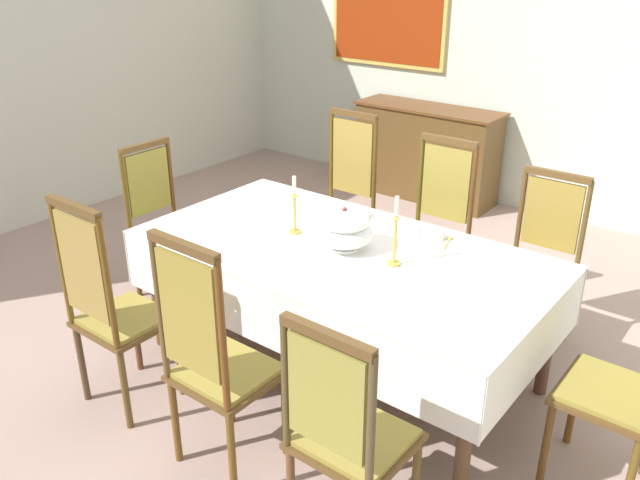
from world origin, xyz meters
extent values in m
cube|color=tan|center=(0.00, 0.00, -0.02)|extent=(7.03, 5.95, 0.04)
cube|color=silver|center=(0.00, 3.02, 1.71)|extent=(7.03, 0.08, 3.41)
cube|color=beige|center=(-3.55, 0.00, 1.71)|extent=(0.08, 5.95, 3.41)
cylinder|color=#57381A|center=(-1.04, -0.68, 0.37)|extent=(0.07, 0.07, 0.75)
cylinder|color=brown|center=(1.04, -0.68, 0.37)|extent=(0.07, 0.07, 0.75)
cylinder|color=brown|center=(-1.04, 0.31, 0.37)|extent=(0.07, 0.07, 0.75)
cylinder|color=#523322|center=(1.04, 0.31, 0.37)|extent=(0.07, 0.07, 0.75)
cube|color=#533719|center=(0.00, -0.19, 0.71)|extent=(2.15, 1.07, 0.08)
cube|color=brown|center=(0.00, -0.19, 0.76)|extent=(2.27, 1.19, 0.03)
cube|color=white|center=(0.00, -0.19, 0.78)|extent=(2.29, 1.21, 0.00)
cube|color=white|center=(0.00, -0.78, 0.60)|extent=(2.29, 0.00, 0.34)
cube|color=white|center=(0.00, 0.41, 0.60)|extent=(2.29, 0.00, 0.34)
cube|color=white|center=(-1.14, -0.19, 0.60)|extent=(0.00, 1.21, 0.34)
cube|color=white|center=(1.14, -0.19, 0.60)|extent=(0.00, 1.21, 0.34)
cylinder|color=brown|center=(-0.92, -0.94, 0.24)|extent=(0.04, 0.04, 0.47)
cylinder|color=#533322|center=(-0.54, -0.94, 0.24)|extent=(0.04, 0.04, 0.47)
cylinder|color=#4D3822|center=(-0.92, -1.30, 0.24)|extent=(0.04, 0.04, 0.47)
cylinder|color=brown|center=(-0.54, -1.30, 0.24)|extent=(0.04, 0.04, 0.47)
cube|color=brown|center=(-0.73, -1.12, 0.48)|extent=(0.44, 0.42, 0.03)
cube|color=olive|center=(-0.73, -1.12, 0.51)|extent=(0.40, 0.38, 0.02)
cylinder|color=brown|center=(-0.93, -1.31, 0.84)|extent=(0.03, 0.03, 0.69)
cylinder|color=#5B3C14|center=(-0.54, -1.31, 0.84)|extent=(0.03, 0.03, 0.69)
cube|color=olive|center=(-0.73, -1.31, 0.88)|extent=(0.34, 0.02, 0.53)
cube|color=brown|center=(-0.73, -1.31, 1.19)|extent=(0.40, 0.04, 0.04)
cylinder|color=brown|center=(-0.54, 0.57, 0.24)|extent=(0.04, 0.04, 0.47)
cylinder|color=#563418|center=(-0.92, 0.57, 0.24)|extent=(0.04, 0.04, 0.47)
cylinder|color=#4D3A25|center=(-0.54, 0.93, 0.24)|extent=(0.04, 0.04, 0.47)
cylinder|color=#59341B|center=(-0.92, 0.93, 0.24)|extent=(0.04, 0.04, 0.47)
cube|color=brown|center=(-0.73, 0.75, 0.48)|extent=(0.44, 0.42, 0.03)
cube|color=olive|center=(-0.73, 0.75, 0.51)|extent=(0.40, 0.38, 0.02)
cylinder|color=#513614|center=(-0.54, 0.94, 0.85)|extent=(0.03, 0.03, 0.72)
cylinder|color=brown|center=(-0.93, 0.94, 0.85)|extent=(0.03, 0.03, 0.72)
cube|color=olive|center=(-0.73, 0.94, 0.89)|extent=(0.34, 0.02, 0.54)
cube|color=brown|center=(-0.73, 0.94, 1.21)|extent=(0.40, 0.04, 0.04)
cylinder|color=#5D3913|center=(-0.15, -0.94, 0.24)|extent=(0.04, 0.04, 0.47)
cylinder|color=#544413|center=(0.23, -0.94, 0.24)|extent=(0.04, 0.04, 0.47)
cylinder|color=brown|center=(-0.15, -1.30, 0.24)|extent=(0.04, 0.04, 0.47)
cylinder|color=brown|center=(0.23, -1.30, 0.24)|extent=(0.04, 0.04, 0.47)
cube|color=brown|center=(0.04, -1.12, 0.48)|extent=(0.44, 0.42, 0.03)
cube|color=olive|center=(0.04, -1.12, 0.51)|extent=(0.40, 0.38, 0.02)
cylinder|color=brown|center=(-0.16, -1.31, 0.85)|extent=(0.03, 0.03, 0.71)
cylinder|color=brown|center=(0.23, -1.31, 0.85)|extent=(0.03, 0.03, 0.71)
cube|color=olive|center=(0.04, -1.31, 0.89)|extent=(0.34, 0.02, 0.54)
cube|color=brown|center=(0.04, -1.31, 1.21)|extent=(0.40, 0.04, 0.04)
cylinder|color=brown|center=(0.23, 0.57, 0.24)|extent=(0.04, 0.04, 0.47)
cylinder|color=brown|center=(-0.15, 0.57, 0.24)|extent=(0.04, 0.04, 0.47)
cylinder|color=#4F3A24|center=(0.23, 0.93, 0.24)|extent=(0.04, 0.04, 0.47)
cylinder|color=#553E19|center=(-0.15, 0.93, 0.24)|extent=(0.04, 0.04, 0.47)
cube|color=brown|center=(0.04, 0.75, 0.48)|extent=(0.44, 0.42, 0.03)
cube|color=olive|center=(0.04, 0.75, 0.51)|extent=(0.40, 0.38, 0.02)
cylinder|color=#543319|center=(0.23, 0.94, 0.82)|extent=(0.03, 0.03, 0.65)
cylinder|color=#504413|center=(-0.16, 0.94, 0.82)|extent=(0.03, 0.03, 0.65)
cube|color=olive|center=(0.04, 0.94, 0.86)|extent=(0.34, 0.02, 0.50)
cube|color=brown|center=(0.04, 0.94, 1.15)|extent=(0.40, 0.04, 0.04)
cylinder|color=#504321|center=(0.57, -0.94, 0.24)|extent=(0.04, 0.04, 0.47)
cube|color=brown|center=(0.76, -1.12, 0.48)|extent=(0.44, 0.42, 0.03)
cube|color=olive|center=(0.76, -1.12, 0.51)|extent=(0.40, 0.38, 0.02)
cylinder|color=#4D3E20|center=(0.56, -1.31, 0.79)|extent=(0.03, 0.03, 0.58)
cylinder|color=#4D3E26|center=(0.95, -1.31, 0.79)|extent=(0.03, 0.03, 0.58)
cube|color=olive|center=(0.76, -1.31, 0.81)|extent=(0.34, 0.02, 0.44)
cube|color=brown|center=(0.76, -1.31, 1.07)|extent=(0.40, 0.04, 0.04)
cylinder|color=brown|center=(0.95, 0.57, 0.24)|extent=(0.04, 0.04, 0.47)
cylinder|color=#4D4117|center=(0.57, 0.57, 0.24)|extent=(0.04, 0.04, 0.47)
cylinder|color=brown|center=(0.95, 0.93, 0.24)|extent=(0.04, 0.04, 0.47)
cylinder|color=brown|center=(0.57, 0.93, 0.24)|extent=(0.04, 0.04, 0.47)
cube|color=brown|center=(0.76, 0.75, 0.48)|extent=(0.44, 0.42, 0.03)
cube|color=olive|center=(0.76, 0.75, 0.51)|extent=(0.40, 0.38, 0.02)
cylinder|color=brown|center=(0.95, 0.94, 0.78)|extent=(0.03, 0.03, 0.57)
cylinder|color=brown|center=(0.56, 0.94, 0.78)|extent=(0.03, 0.03, 0.57)
cube|color=olive|center=(0.76, 0.94, 0.81)|extent=(0.34, 0.02, 0.43)
cube|color=brown|center=(0.76, 0.94, 1.06)|extent=(0.40, 0.04, 0.04)
cylinder|color=#5A3214|center=(-1.30, 0.00, 0.24)|extent=(0.04, 0.04, 0.47)
cylinder|color=brown|center=(-1.30, -0.38, 0.24)|extent=(0.04, 0.04, 0.47)
cylinder|color=brown|center=(-1.66, 0.00, 0.24)|extent=(0.04, 0.04, 0.47)
cylinder|color=#533716|center=(-1.66, -0.38, 0.24)|extent=(0.04, 0.04, 0.47)
cube|color=brown|center=(-1.48, -0.19, 0.48)|extent=(0.42, 0.44, 0.03)
cube|color=olive|center=(-1.48, -0.19, 0.51)|extent=(0.38, 0.40, 0.02)
cylinder|color=#533413|center=(-1.67, 0.01, 0.78)|extent=(0.03, 0.03, 0.57)
cylinder|color=#563F13|center=(-1.67, -0.38, 0.78)|extent=(0.03, 0.03, 0.57)
cube|color=olive|center=(-1.67, -0.19, 0.81)|extent=(0.02, 0.34, 0.43)
cube|color=brown|center=(-1.67, -0.19, 1.07)|extent=(0.04, 0.40, 0.04)
cylinder|color=#543615|center=(1.30, -0.38, 0.24)|extent=(0.04, 0.04, 0.47)
cylinder|color=brown|center=(1.30, 0.00, 0.24)|extent=(0.04, 0.04, 0.47)
cube|color=brown|center=(1.48, -0.19, 0.48)|extent=(0.42, 0.44, 0.03)
cube|color=olive|center=(1.48, -0.19, 0.51)|extent=(0.38, 0.40, 0.02)
cylinder|color=white|center=(0.01, -0.19, 0.79)|extent=(0.17, 0.17, 0.02)
ellipsoid|color=white|center=(0.01, -0.19, 0.87)|extent=(0.31, 0.31, 0.14)
ellipsoid|color=white|center=(0.01, -0.19, 0.95)|extent=(0.28, 0.28, 0.11)
sphere|color=maroon|center=(0.01, -0.19, 1.01)|extent=(0.03, 0.03, 0.03)
cylinder|color=gold|center=(-0.34, -0.19, 0.79)|extent=(0.07, 0.07, 0.02)
cylinder|color=gold|center=(-0.34, -0.19, 0.90)|extent=(0.02, 0.02, 0.21)
cone|color=gold|center=(-0.34, -0.19, 1.02)|extent=(0.04, 0.04, 0.02)
cylinder|color=silver|center=(-0.34, -0.19, 1.08)|extent=(0.02, 0.02, 0.10)
cylinder|color=gold|center=(0.34, -0.19, 0.79)|extent=(0.07, 0.07, 0.02)
cylinder|color=gold|center=(0.34, -0.19, 0.92)|extent=(0.02, 0.02, 0.25)
cone|color=gold|center=(0.34, -0.19, 1.05)|extent=(0.04, 0.04, 0.02)
cylinder|color=silver|center=(0.34, -0.19, 1.11)|extent=(0.02, 0.02, 0.10)
cylinder|color=white|center=(-0.19, 0.24, 0.80)|extent=(0.16, 0.16, 0.04)
cylinder|color=white|center=(-0.19, 0.24, 0.81)|extent=(0.13, 0.13, 0.03)
torus|color=maroon|center=(-0.19, 0.24, 0.82)|extent=(0.15, 0.15, 0.01)
cylinder|color=white|center=(0.32, 0.24, 0.80)|extent=(0.15, 0.15, 0.03)
cylinder|color=silver|center=(0.32, 0.24, 0.80)|extent=(0.13, 0.13, 0.02)
torus|color=maroon|center=(0.32, 0.24, 0.81)|extent=(0.15, 0.15, 0.01)
cube|color=gold|center=(-0.30, 0.21, 0.78)|extent=(0.02, 0.14, 0.00)
ellipsoid|color=gold|center=(-0.31, 0.29, 0.79)|extent=(0.03, 0.05, 0.01)
cube|color=gold|center=(0.43, 0.21, 0.78)|extent=(0.05, 0.14, 0.00)
ellipsoid|color=gold|center=(0.41, 0.29, 0.79)|extent=(0.03, 0.05, 0.01)
cube|color=brown|center=(-1.09, 2.70, 0.44)|extent=(1.40, 0.44, 0.88)
cube|color=brown|center=(-1.09, 2.70, 0.89)|extent=(1.44, 0.48, 0.02)
cube|color=#534815|center=(-0.74, 2.92, 0.44)|extent=(0.59, 0.01, 0.70)
cube|color=#593E11|center=(-1.44, 2.92, 0.44)|extent=(0.59, 0.01, 0.70)
cube|color=#D1B251|center=(-1.76, 2.96, 1.69)|extent=(1.32, 0.04, 1.00)
cube|color=maroon|center=(-1.76, 2.93, 1.69)|extent=(1.24, 0.01, 0.92)
camera|label=1|loc=(1.92, -2.83, 2.29)|focal=36.64mm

